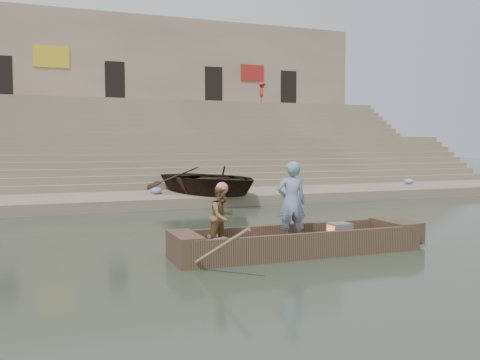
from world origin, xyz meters
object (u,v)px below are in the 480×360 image
beached_rowboat (210,180)px  main_rowboat (297,249)px  standing_man (291,202)px  pedestrian (262,93)px  rowing_man (222,217)px  television (339,232)px

beached_rowboat → main_rowboat: bearing=-113.9°
standing_man → pedestrian: 26.46m
main_rowboat → rowing_man: rowing_man is taller
television → beached_rowboat: size_ratio=0.09×
beached_rowboat → rowing_man: bearing=-123.6°
television → pedestrian: pedestrian is taller
rowing_man → beached_rowboat: (2.87, 9.69, 0.07)m
rowing_man → pedestrian: pedestrian is taller
television → rowing_man: bearing=177.0°
beached_rowboat → pedestrian: pedestrian is taller
standing_man → rowing_man: standing_man is taller
main_rowboat → standing_man: bearing=123.7°
rowing_man → television: size_ratio=2.89×
beached_rowboat → pedestrian: (8.50, 14.40, 5.00)m
standing_man → television: (1.15, -0.12, -0.71)m
pedestrian → television: bearing=-178.4°
standing_man → television: standing_man is taller
main_rowboat → television: 1.11m
beached_rowboat → pedestrian: size_ratio=3.55×
main_rowboat → pedestrian: 26.75m
standing_man → beached_rowboat: (1.26, 9.72, -0.17)m
rowing_man → television: rowing_man is taller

